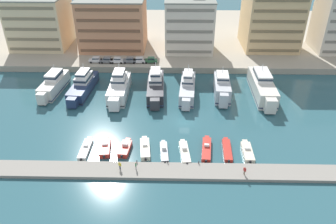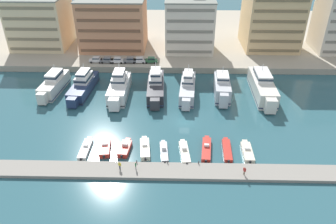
{
  "view_description": "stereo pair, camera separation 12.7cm",
  "coord_description": "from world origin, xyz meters",
  "px_view_note": "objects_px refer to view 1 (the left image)",
  "views": [
    {
      "loc": [
        -2.49,
        -65.21,
        42.38
      ],
      "look_at": [
        -3.94,
        0.33,
        2.5
      ],
      "focal_mm": 35.0,
      "sensor_mm": 36.0,
      "label": 1
    },
    {
      "loc": [
        -2.36,
        -65.21,
        42.38
      ],
      "look_at": [
        -3.94,
        0.33,
        2.5
      ],
      "focal_mm": 35.0,
      "sensor_mm": 36.0,
      "label": 2
    }
  ],
  "objects_px": {
    "motorboat_cream_far_right": "(247,152)",
    "car_green_center_right": "(151,60)",
    "yacht_ivory_far_left": "(54,84)",
    "car_white_center": "(139,60)",
    "motorboat_cream_center_left": "(145,148)",
    "yacht_white_mid_left": "(119,87)",
    "car_grey_left": "(107,60)",
    "yacht_navy_left": "(83,85)",
    "motorboat_cream_center_right": "(185,152)",
    "car_grey_center_left": "(130,60)",
    "motorboat_white_far_left": "(86,149)",
    "motorboat_red_mid_right": "(206,149)",
    "pedestrian_mid_deck": "(136,165)",
    "motorboat_red_mid_left": "(125,148)",
    "yacht_ivory_mid_right": "(262,86)",
    "car_white_far_left": "(96,60)",
    "yacht_silver_center": "(188,87)",
    "motorboat_red_left": "(105,147)",
    "motorboat_grey_center": "(164,152)",
    "pedestrian_far_side": "(245,170)",
    "car_white_mid_left": "(117,60)",
    "pedestrian_near_edge": "(120,165)",
    "yacht_charcoal_center_left": "(156,86)"
  },
  "relations": [
    {
      "from": "car_white_far_left",
      "to": "motorboat_white_far_left",
      "type": "bearing_deg",
      "value": -81.17
    },
    {
      "from": "car_grey_center_left",
      "to": "motorboat_cream_far_right",
      "type": "bearing_deg",
      "value": -55.47
    },
    {
      "from": "yacht_navy_left",
      "to": "car_green_center_right",
      "type": "bearing_deg",
      "value": 43.23
    },
    {
      "from": "car_green_center_right",
      "to": "pedestrian_mid_deck",
      "type": "relative_size",
      "value": 2.57
    },
    {
      "from": "yacht_ivory_far_left",
      "to": "motorboat_red_mid_right",
      "type": "relative_size",
      "value": 1.91
    },
    {
      "from": "yacht_silver_center",
      "to": "yacht_navy_left",
      "type": "bearing_deg",
      "value": 178.41
    },
    {
      "from": "yacht_ivory_far_left",
      "to": "motorboat_red_mid_right",
      "type": "bearing_deg",
      "value": -32.85
    },
    {
      "from": "car_white_center",
      "to": "motorboat_cream_center_left",
      "type": "bearing_deg",
      "value": -82.85
    },
    {
      "from": "yacht_navy_left",
      "to": "pedestrian_far_side",
      "type": "xyz_separation_m",
      "value": [
        38.34,
        -33.41,
        -0.41
      ]
    },
    {
      "from": "motorboat_red_left",
      "to": "car_green_center_right",
      "type": "distance_m",
      "value": 42.8
    },
    {
      "from": "motorboat_red_mid_left",
      "to": "car_white_center",
      "type": "distance_m",
      "value": 42.3
    },
    {
      "from": "car_white_mid_left",
      "to": "motorboat_cream_center_left",
      "type": "bearing_deg",
      "value": -73.89
    },
    {
      "from": "motorboat_white_far_left",
      "to": "car_grey_center_left",
      "type": "xyz_separation_m",
      "value": [
        4.18,
        42.31,
        2.5
      ]
    },
    {
      "from": "yacht_white_mid_left",
      "to": "motorboat_red_mid_right",
      "type": "relative_size",
      "value": 2.05
    },
    {
      "from": "yacht_silver_center",
      "to": "car_white_mid_left",
      "type": "distance_m",
      "value": 27.53
    },
    {
      "from": "car_white_mid_left",
      "to": "car_grey_center_left",
      "type": "height_order",
      "value": "same"
    },
    {
      "from": "yacht_white_mid_left",
      "to": "car_grey_left",
      "type": "bearing_deg",
      "value": 110.13
    },
    {
      "from": "yacht_ivory_far_left",
      "to": "motorboat_white_far_left",
      "type": "distance_m",
      "value": 30.15
    },
    {
      "from": "yacht_ivory_far_left",
      "to": "motorboat_cream_far_right",
      "type": "distance_m",
      "value": 55.24
    },
    {
      "from": "car_white_far_left",
      "to": "pedestrian_far_side",
      "type": "xyz_separation_m",
      "value": [
        38.19,
        -49.79,
        -1.23
      ]
    },
    {
      "from": "car_grey_center_left",
      "to": "car_green_center_right",
      "type": "relative_size",
      "value": 1.0
    },
    {
      "from": "motorboat_grey_center",
      "to": "motorboat_red_mid_right",
      "type": "distance_m",
      "value": 8.85
    },
    {
      "from": "yacht_white_mid_left",
      "to": "yacht_navy_left",
      "type": "bearing_deg",
      "value": 170.35
    },
    {
      "from": "yacht_ivory_far_left",
      "to": "motorboat_grey_center",
      "type": "xyz_separation_m",
      "value": [
        31.28,
        -26.9,
        -1.72
      ]
    },
    {
      "from": "yacht_ivory_far_left",
      "to": "pedestrian_mid_deck",
      "type": "distance_m",
      "value": 41.77
    },
    {
      "from": "motorboat_cream_center_left",
      "to": "motorboat_white_far_left",
      "type": "bearing_deg",
      "value": -179.56
    },
    {
      "from": "motorboat_white_far_left",
      "to": "motorboat_red_mid_right",
      "type": "height_order",
      "value": "motorboat_red_mid_right"
    },
    {
      "from": "car_grey_left",
      "to": "motorboat_red_mid_left",
      "type": "bearing_deg",
      "value": -74.93
    },
    {
      "from": "yacht_silver_center",
      "to": "car_white_center",
      "type": "height_order",
      "value": "yacht_silver_center"
    },
    {
      "from": "motorboat_cream_center_right",
      "to": "pedestrian_mid_deck",
      "type": "bearing_deg",
      "value": -148.68
    },
    {
      "from": "yacht_ivory_mid_right",
      "to": "car_grey_center_left",
      "type": "xyz_separation_m",
      "value": [
        -37.93,
        16.71,
        0.39
      ]
    },
    {
      "from": "yacht_white_mid_left",
      "to": "car_white_center",
      "type": "bearing_deg",
      "value": 78.74
    },
    {
      "from": "motorboat_red_mid_left",
      "to": "yacht_ivory_mid_right",
      "type": "bearing_deg",
      "value": 36.99
    },
    {
      "from": "yacht_ivory_far_left",
      "to": "yacht_silver_center",
      "type": "height_order",
      "value": "yacht_silver_center"
    },
    {
      "from": "yacht_silver_center",
      "to": "car_grey_center_left",
      "type": "xyz_separation_m",
      "value": [
        -17.76,
        17.14,
        0.67
      ]
    },
    {
      "from": "motorboat_red_left",
      "to": "motorboat_red_mid_right",
      "type": "distance_m",
      "value": 21.15
    },
    {
      "from": "motorboat_cream_far_right",
      "to": "motorboat_cream_center_right",
      "type": "bearing_deg",
      "value": -178.49
    },
    {
      "from": "motorboat_cream_far_right",
      "to": "pedestrian_mid_deck",
      "type": "relative_size",
      "value": 4.58
    },
    {
      "from": "motorboat_white_far_left",
      "to": "yacht_white_mid_left",
      "type": "bearing_deg",
      "value": 81.73
    },
    {
      "from": "car_grey_center_left",
      "to": "car_green_center_right",
      "type": "height_order",
      "value": "same"
    },
    {
      "from": "yacht_white_mid_left",
      "to": "car_green_center_right",
      "type": "xyz_separation_m",
      "value": [
        7.32,
        18.26,
        0.46
      ]
    },
    {
      "from": "yacht_navy_left",
      "to": "pedestrian_near_edge",
      "type": "xyz_separation_m",
      "value": [
        14.94,
        -32.41,
        -0.43
      ]
    },
    {
      "from": "yacht_charcoal_center_left",
      "to": "motorboat_grey_center",
      "type": "height_order",
      "value": "yacht_charcoal_center_left"
    },
    {
      "from": "yacht_ivory_mid_right",
      "to": "car_white_mid_left",
      "type": "bearing_deg",
      "value": 158.44
    },
    {
      "from": "motorboat_cream_far_right",
      "to": "car_green_center_right",
      "type": "xyz_separation_m",
      "value": [
        -22.71,
        42.85,
        2.4
      ]
    },
    {
      "from": "yacht_silver_center",
      "to": "motorboat_red_left",
      "type": "bearing_deg",
      "value": -125.71
    },
    {
      "from": "car_white_far_left",
      "to": "car_grey_center_left",
      "type": "relative_size",
      "value": 1.0
    },
    {
      "from": "motorboat_grey_center",
      "to": "yacht_silver_center",
      "type": "bearing_deg",
      "value": 77.94
    },
    {
      "from": "yacht_white_mid_left",
      "to": "motorboat_red_left",
      "type": "distance_m",
      "value": 24.02
    },
    {
      "from": "yacht_white_mid_left",
      "to": "motorboat_cream_center_right",
      "type": "bearing_deg",
      "value": -55.52
    }
  ]
}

